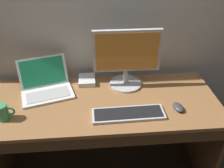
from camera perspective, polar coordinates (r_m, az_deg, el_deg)
The scene contains 7 objects.
desk at distance 1.81m, azimuth -2.55°, elevation -9.42°, with size 1.67×0.66×0.77m.
laptop_white at distance 1.82m, azimuth -15.38°, elevation -0.79°, with size 0.42×0.39×0.23m.
external_monitor at distance 1.73m, azimuth 3.53°, elevation 6.38°, with size 0.48×0.25×0.45m.
wired_keyboard at distance 1.57m, azimuth 3.90°, elevation -7.13°, with size 0.47×0.16×0.02m.
computer_mouse at distance 1.67m, azimuth 15.50°, elevation -5.35°, with size 0.06×0.10×0.04m, color #38383D.
external_drive_box at distance 1.89m, azimuth -6.00°, elevation 0.92°, with size 0.13×0.16×0.04m, color silver.
coffee_mug at distance 1.66m, azimuth -24.52°, elevation -6.16°, with size 0.12×0.07×0.11m.
Camera 1 is at (-0.03, -1.34, 1.80)m, focal length 38.38 mm.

